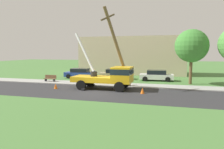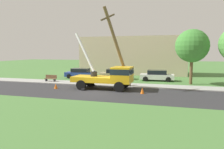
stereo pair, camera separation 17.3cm
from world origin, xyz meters
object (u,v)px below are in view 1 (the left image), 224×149
utility_truck (110,76)px  park_bench (50,78)px  parked_sedan_tan (115,74)px  parked_sedan_white (156,75)px  parked_sedan_blue (80,73)px  roadside_tree_far (192,46)px  traffic_cone_ahead (142,91)px  leaning_utility_pole (118,48)px  traffic_cone_behind (56,86)px

utility_truck → park_bench: 9.37m
parked_sedan_tan → park_bench: size_ratio=2.85×
parked_sedan_tan → parked_sedan_white: 5.75m
parked_sedan_blue → roadside_tree_far: 15.76m
parked_sedan_tan → traffic_cone_ahead: bearing=-61.8°
traffic_cone_ahead → parked_sedan_white: parked_sedan_white is taller
leaning_utility_pole → traffic_cone_behind: bearing=-162.9°
traffic_cone_ahead → park_bench: park_bench is taller
parked_sedan_white → roadside_tree_far: (4.11, -1.95, 3.83)m
park_bench → roadside_tree_far: size_ratio=0.25×
parked_sedan_blue → roadside_tree_far: (15.17, -1.88, 3.83)m
traffic_cone_ahead → park_bench: size_ratio=0.35×
parked_sedan_white → park_bench: size_ratio=2.80×
parked_sedan_white → parked_sedan_tan: bearing=178.1°
traffic_cone_behind → parked_sedan_blue: (-1.26, 9.05, 0.43)m
leaning_utility_pole → park_bench: (-9.45, 2.30, -3.80)m
traffic_cone_behind → utility_truck: bearing=12.6°
traffic_cone_behind → parked_sedan_tan: (4.05, 9.31, 0.43)m
parked_sedan_blue → park_bench: 5.23m
traffic_cone_ahead → roadside_tree_far: 9.73m
traffic_cone_ahead → parked_sedan_white: (0.68, 9.27, 0.43)m
utility_truck → roadside_tree_far: roadside_tree_far is taller
parked_sedan_tan → roadside_tree_far: size_ratio=0.70×
parked_sedan_tan → utility_truck: bearing=-79.2°
parked_sedan_blue → parked_sedan_tan: 5.32m
traffic_cone_ahead → parked_sedan_tan: parked_sedan_tan is taller
parked_sedan_tan → traffic_cone_behind: bearing=-113.5°
parked_sedan_white → leaning_utility_pole: bearing=-116.5°
parked_sedan_blue → park_bench: (-1.98, -4.84, -0.25)m
leaning_utility_pole → traffic_cone_ahead: (2.91, -2.06, -3.98)m
leaning_utility_pole → traffic_cone_ahead: size_ratio=14.93×
traffic_cone_behind → park_bench: bearing=127.6°
leaning_utility_pole → roadside_tree_far: 9.33m
leaning_utility_pole → park_bench: leaning_utility_pole is taller
utility_truck → roadside_tree_far: bearing=35.4°
parked_sedan_tan → roadside_tree_far: 10.79m
traffic_cone_ahead → parked_sedan_blue: size_ratio=0.12×
utility_truck → traffic_cone_ahead: bearing=-21.7°
parked_sedan_white → park_bench: parked_sedan_white is taller
traffic_cone_behind → parked_sedan_tan: size_ratio=0.12×
traffic_cone_behind → leaning_utility_pole: bearing=17.1°
traffic_cone_ahead → parked_sedan_blue: 13.88m
leaning_utility_pole → park_bench: bearing=166.3°
utility_truck → parked_sedan_white: size_ratio=1.51×
parked_sedan_tan → parked_sedan_blue: bearing=-177.2°
parked_sedan_tan → park_bench: (-7.30, -5.10, -0.25)m
traffic_cone_ahead → parked_sedan_tan: size_ratio=0.12×
utility_truck → parked_sedan_blue: utility_truck is taller
utility_truck → parked_sedan_tan: utility_truck is taller
leaning_utility_pole → traffic_cone_ahead: leaning_utility_pole is taller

